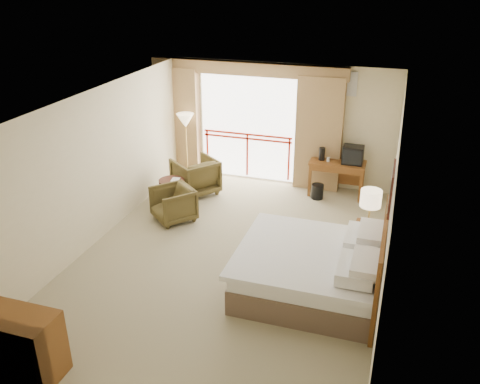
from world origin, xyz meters
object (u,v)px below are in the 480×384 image
(armchair_far, at_px, (196,193))
(dresser, at_px, (9,343))
(bed, at_px, (313,269))
(side_table, at_px, (172,188))
(nightstand, at_px, (366,242))
(tv, at_px, (353,155))
(armchair_near, at_px, (174,219))
(desk, at_px, (338,168))
(wastebasket, at_px, (317,191))
(table_lamp, at_px, (371,199))
(floor_lamp, at_px, (185,123))

(armchair_far, height_order, dresser, dresser)
(bed, height_order, side_table, bed)
(nightstand, bearing_deg, armchair_far, 159.95)
(tv, bearing_deg, side_table, -157.93)
(bed, xyz_separation_m, armchair_near, (-3.02, 1.51, -0.38))
(bed, xyz_separation_m, desk, (-0.16, 3.74, 0.22))
(wastebasket, xyz_separation_m, armchair_near, (-2.51, -1.85, -0.16))
(wastebasket, bearing_deg, side_table, -155.54)
(nightstand, bearing_deg, wastebasket, 122.21)
(wastebasket, xyz_separation_m, dresser, (-2.69, -6.19, 0.27))
(bed, height_order, table_lamp, table_lamp)
(nightstand, bearing_deg, table_lamp, 93.13)
(nightstand, bearing_deg, dresser, -130.67)
(wastebasket, bearing_deg, nightstand, -60.93)
(tv, relative_size, side_table, 0.74)
(armchair_far, bearing_deg, armchair_near, 41.89)
(wastebasket, bearing_deg, table_lamp, -60.35)
(bed, xyz_separation_m, wastebasket, (-0.51, 3.37, -0.22))
(table_lamp, bearing_deg, tv, 102.81)
(tv, height_order, dresser, tv)
(table_lamp, relative_size, side_table, 1.07)
(side_table, relative_size, dresser, 0.44)
(nightstand, bearing_deg, side_table, 170.88)
(wastebasket, relative_size, armchair_far, 0.37)
(nightstand, distance_m, side_table, 4.09)
(desk, bearing_deg, dresser, -118.37)
(floor_lamp, bearing_deg, bed, -44.87)
(armchair_far, distance_m, floor_lamp, 1.61)
(tv, height_order, armchair_far, tv)
(desk, distance_m, armchair_near, 3.67)
(armchair_near, distance_m, dresser, 4.36)
(bed, relative_size, dresser, 1.64)
(table_lamp, relative_size, armchair_far, 0.71)
(table_lamp, relative_size, desk, 0.52)
(nightstand, xyz_separation_m, wastebasket, (-1.19, 2.14, -0.14))
(nightstand, relative_size, desk, 0.52)
(wastebasket, distance_m, armchair_near, 3.13)
(armchair_near, bearing_deg, tv, 75.09)
(desk, xyz_separation_m, tv, (0.30, -0.06, 0.36))
(armchair_near, bearing_deg, floor_lamp, 146.68)
(desk, relative_size, wastebasket, 3.64)
(nightstand, relative_size, table_lamp, 0.99)
(side_table, bearing_deg, floor_lamp, 101.59)
(desk, xyz_separation_m, wastebasket, (-0.34, -0.37, -0.43))
(floor_lamp, height_order, dresser, floor_lamp)
(side_table, bearing_deg, bed, -32.31)
(tv, xyz_separation_m, armchair_far, (-3.24, -0.83, -0.95))
(tv, relative_size, floor_lamp, 0.28)
(table_lamp, bearing_deg, bed, -118.09)
(table_lamp, relative_size, wastebasket, 1.91)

